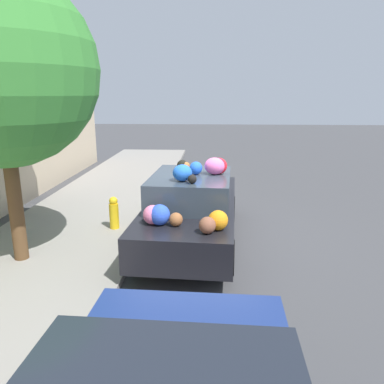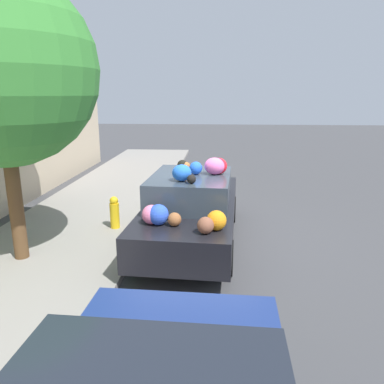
{
  "view_description": "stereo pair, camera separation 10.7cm",
  "coord_description": "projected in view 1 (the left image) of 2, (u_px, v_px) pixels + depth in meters",
  "views": [
    {
      "loc": [
        -7.13,
        -0.3,
        2.93
      ],
      "look_at": [
        0.0,
        0.09,
        1.05
      ],
      "focal_mm": 35.0,
      "sensor_mm": 36.0,
      "label": 1
    },
    {
      "loc": [
        -7.12,
        -0.41,
        2.93
      ],
      "look_at": [
        0.0,
        0.09,
        1.05
      ],
      "focal_mm": 35.0,
      "sensor_mm": 36.0,
      "label": 2
    }
  ],
  "objects": [
    {
      "name": "fire_hydrant",
      "position": [
        114.0,
        213.0,
        8.0
      ],
      "size": [
        0.2,
        0.2,
        0.7
      ],
      "color": "gold",
      "rests_on": "sidewalk_curb"
    },
    {
      "name": "ground_plane",
      "position": [
        196.0,
        241.0,
        7.64
      ],
      "size": [
        60.0,
        60.0,
        0.0
      ],
      "primitive_type": "plane",
      "color": "#424244"
    },
    {
      "name": "sidewalk_curb",
      "position": [
        67.0,
        236.0,
        7.77
      ],
      "size": [
        24.0,
        3.2,
        0.11
      ],
      "color": "gray",
      "rests_on": "ground"
    },
    {
      "name": "art_car",
      "position": [
        192.0,
        207.0,
        7.4
      ],
      "size": [
        4.45,
        1.92,
        1.75
      ],
      "rotation": [
        0.0,
        0.0,
        -0.06
      ],
      "color": "black",
      "rests_on": "ground"
    }
  ]
}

